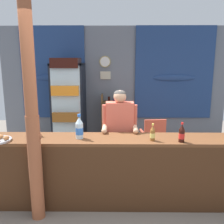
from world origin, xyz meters
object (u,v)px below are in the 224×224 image
object	(u,v)px
timber_post	(32,120)
shopkeeper	(120,127)
plastic_lawn_chair	(153,136)
stall_counter	(119,166)
soda_bottle_water	(79,128)
bottle_shelf_rack	(112,119)
drink_fridge	(69,100)
soda_bottle_cola	(182,134)
soda_bottle_lime_soda	(37,130)
soda_bottle_iced_tea	(153,133)

from	to	relation	value
timber_post	shopkeeper	distance (m)	1.37
shopkeeper	plastic_lawn_chair	bearing A→B (deg)	56.87
stall_counter	soda_bottle_water	size ratio (longest dim) A/B	11.90
stall_counter	bottle_shelf_rack	distance (m)	2.53
drink_fridge	soda_bottle_cola	size ratio (longest dim) A/B	7.79
timber_post	soda_bottle_water	size ratio (longest dim) A/B	8.06
bottle_shelf_rack	soda_bottle_water	xyz separation A→B (m)	(-0.40, -2.44, 0.46)
stall_counter	drink_fridge	world-z (taller)	drink_fridge
stall_counter	shopkeeper	world-z (taller)	shopkeeper
soda_bottle_lime_soda	plastic_lawn_chair	bearing A→B (deg)	38.02
soda_bottle_lime_soda	stall_counter	bearing A→B (deg)	-9.67
drink_fridge	soda_bottle_water	size ratio (longest dim) A/B	6.05
stall_counter	soda_bottle_iced_tea	xyz separation A→B (m)	(0.43, 0.01, 0.46)
timber_post	bottle_shelf_rack	world-z (taller)	timber_post
drink_fridge	plastic_lawn_chair	distance (m)	1.97
soda_bottle_cola	timber_post	bearing A→B (deg)	-173.55
soda_bottle_iced_tea	soda_bottle_water	bearing A→B (deg)	175.19
soda_bottle_lime_soda	shopkeeper	bearing A→B (deg)	18.42
timber_post	plastic_lawn_chair	size ratio (longest dim) A/B	3.10
drink_fridge	soda_bottle_iced_tea	size ratio (longest dim) A/B	8.87
drink_fridge	bottle_shelf_rack	bearing A→B (deg)	16.70
bottle_shelf_rack	plastic_lawn_chair	world-z (taller)	bottle_shelf_rack
shopkeeper	soda_bottle_water	world-z (taller)	shopkeeper
timber_post	plastic_lawn_chair	distance (m)	2.66
bottle_shelf_rack	soda_bottle_iced_tea	size ratio (longest dim) A/B	5.30
plastic_lawn_chair	shopkeeper	world-z (taller)	shopkeeper
stall_counter	drink_fridge	size ratio (longest dim) A/B	1.97
stall_counter	timber_post	xyz separation A→B (m)	(-1.03, -0.25, 0.69)
soda_bottle_lime_soda	soda_bottle_cola	xyz separation A→B (m)	(1.91, -0.24, 0.02)
plastic_lawn_chair	bottle_shelf_rack	bearing A→B (deg)	132.10
stall_counter	soda_bottle_iced_tea	world-z (taller)	soda_bottle_iced_tea
drink_fridge	soda_bottle_cola	bearing A→B (deg)	-50.98
drink_fridge	bottle_shelf_rack	distance (m)	1.09
timber_post	plastic_lawn_chair	bearing A→B (deg)	47.21
stall_counter	soda_bottle_water	xyz separation A→B (m)	(-0.53, 0.09, 0.50)
plastic_lawn_chair	soda_bottle_lime_soda	distance (m)	2.37
stall_counter	plastic_lawn_chair	distance (m)	1.76
bottle_shelf_rack	soda_bottle_cola	world-z (taller)	soda_bottle_cola
shopkeeper	soda_bottle_lime_soda	world-z (taller)	shopkeeper
soda_bottle_lime_soda	timber_post	bearing A→B (deg)	-78.13
stall_counter	soda_bottle_lime_soda	xyz separation A→B (m)	(-1.12, 0.19, 0.45)
stall_counter	soda_bottle_iced_tea	bearing A→B (deg)	1.05
timber_post	soda_bottle_lime_soda	xyz separation A→B (m)	(-0.09, 0.44, -0.25)
soda_bottle_water	timber_post	bearing A→B (deg)	-145.97
soda_bottle_iced_tea	stall_counter	bearing A→B (deg)	-178.95
plastic_lawn_chair	shopkeeper	bearing A→B (deg)	-123.13
drink_fridge	soda_bottle_lime_soda	distance (m)	2.05
bottle_shelf_rack	shopkeeper	size ratio (longest dim) A/B	0.78
shopkeeper	soda_bottle_lime_soda	size ratio (longest dim) A/B	7.62
stall_counter	shopkeeper	distance (m)	0.69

